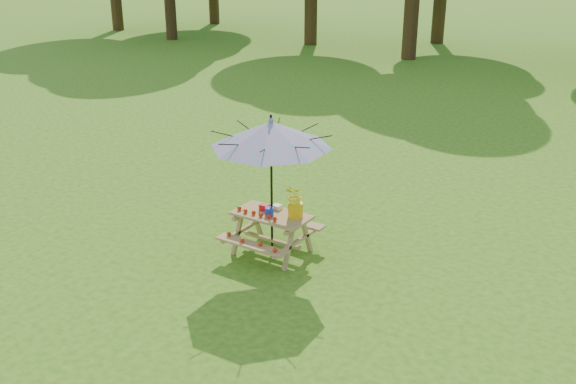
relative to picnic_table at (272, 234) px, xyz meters
The scene contains 5 objects.
picnic_table is the anchor object (origin of this frame).
patio_umbrella 1.62m from the picnic_table, 84.81° to the left, with size 2.33×2.33×2.25m.
produce_bins 0.40m from the picnic_table, 148.86° to the left, with size 0.31×0.41×0.13m.
tomatoes_row 0.44m from the picnic_table, 130.12° to the right, with size 0.77×0.13×0.07m, color red, non-canonical shape.
flower_bucket 0.73m from the picnic_table, 16.49° to the left, with size 0.37×0.34×0.51m.
Camera 1 is at (4.23, -3.82, 4.61)m, focal length 40.00 mm.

